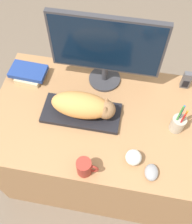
% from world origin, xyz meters
% --- Properties ---
extents(ground_plane, '(12.00, 12.00, 0.00)m').
position_xyz_m(ground_plane, '(0.00, 0.00, 0.00)').
color(ground_plane, '#6B5B4C').
extents(desk, '(1.35, 0.75, 0.75)m').
position_xyz_m(desk, '(0.00, 0.38, 0.38)').
color(desk, '#9E7047').
rests_on(desk, ground_plane).
extents(keyboard, '(0.43, 0.19, 0.02)m').
position_xyz_m(keyboard, '(-0.17, 0.37, 0.77)').
color(keyboard, black).
rests_on(keyboard, desk).
extents(cat, '(0.34, 0.15, 0.14)m').
position_xyz_m(cat, '(-0.15, 0.37, 0.85)').
color(cat, '#D18C47').
rests_on(cat, keyboard).
extents(monitor, '(0.60, 0.19, 0.46)m').
position_xyz_m(monitor, '(-0.08, 0.63, 1.02)').
color(monitor, '#333338').
rests_on(monitor, desk).
extents(computer_mouse, '(0.07, 0.09, 0.04)m').
position_xyz_m(computer_mouse, '(0.24, 0.10, 0.77)').
color(computer_mouse, gray).
rests_on(computer_mouse, desk).
extents(coffee_mug, '(0.11, 0.07, 0.10)m').
position_xyz_m(coffee_mug, '(-0.08, 0.05, 0.81)').
color(coffee_mug, '#9E2D23').
rests_on(coffee_mug, desk).
extents(pen_cup, '(0.07, 0.07, 0.21)m').
position_xyz_m(pen_cup, '(0.35, 0.37, 0.81)').
color(pen_cup, '#B2A893').
rests_on(pen_cup, desk).
extents(baseball, '(0.08, 0.08, 0.08)m').
position_xyz_m(baseball, '(0.14, 0.15, 0.79)').
color(baseball, silver).
rests_on(baseball, desk).
extents(phone, '(0.05, 0.03, 0.12)m').
position_xyz_m(phone, '(0.39, 0.67, 0.81)').
color(phone, '#4C4C51').
rests_on(phone, desk).
extents(book_stack, '(0.22, 0.17, 0.05)m').
position_xyz_m(book_stack, '(-0.53, 0.58, 0.78)').
color(book_stack, '#C6B284').
rests_on(book_stack, desk).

